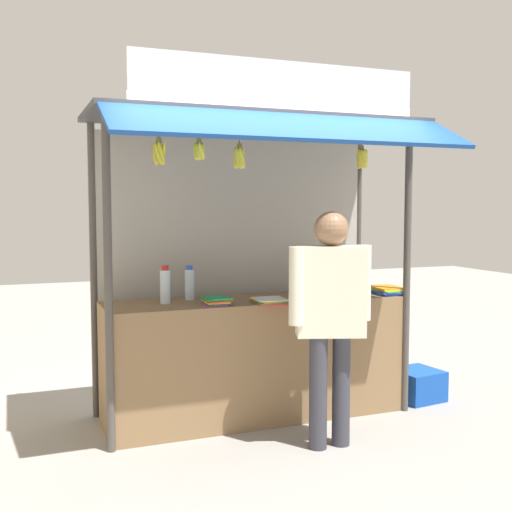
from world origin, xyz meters
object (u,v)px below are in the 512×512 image
at_px(water_bottle_right, 190,284).
at_px(banana_bunch_leftmost, 362,159).
at_px(magazine_stack_mid_right, 387,290).
at_px(magazine_stack_back_left, 216,301).
at_px(banana_bunch_inner_left, 199,151).
at_px(vendor_person, 330,307).
at_px(water_bottle_far_left, 319,280).
at_px(banana_bunch_rightmost, 159,153).
at_px(water_bottle_mid_left, 165,286).
at_px(magazine_stack_rear_center, 270,301).
at_px(plastic_crate, 417,385).
at_px(banana_bunch_inner_right, 239,157).

xyz_separation_m(water_bottle_right, banana_bunch_leftmost, (1.24, -0.58, 0.99)).
relative_size(water_bottle_right, magazine_stack_mid_right, 0.84).
bearing_deg(banana_bunch_leftmost, water_bottle_right, 154.99).
bearing_deg(water_bottle_right, magazine_stack_back_left, -70.07).
distance_m(water_bottle_right, magazine_stack_mid_right, 1.69).
relative_size(water_bottle_right, magazine_stack_back_left, 1.08).
xyz_separation_m(banana_bunch_inner_left, vendor_person, (0.85, -0.38, -1.10)).
distance_m(magazine_stack_back_left, banana_bunch_inner_left, 1.16).
height_order(water_bottle_far_left, banana_bunch_rightmost, banana_bunch_rightmost).
bearing_deg(water_bottle_far_left, banana_bunch_leftmost, -77.49).
height_order(water_bottle_mid_left, banana_bunch_leftmost, banana_bunch_leftmost).
height_order(water_bottle_mid_left, water_bottle_far_left, water_bottle_mid_left).
bearing_deg(magazine_stack_mid_right, water_bottle_mid_left, 174.38).
height_order(magazine_stack_rear_center, plastic_crate, magazine_stack_rear_center).
height_order(banana_bunch_inner_right, banana_bunch_rightmost, same).
height_order(water_bottle_far_left, magazine_stack_rear_center, water_bottle_far_left).
height_order(water_bottle_right, banana_bunch_leftmost, banana_bunch_leftmost).
bearing_deg(banana_bunch_leftmost, vendor_person, -140.84).
bearing_deg(plastic_crate, water_bottle_far_left, 168.39).
bearing_deg(water_bottle_right, vendor_person, -51.25).
bearing_deg(banana_bunch_inner_right, water_bottle_right, 110.84).
xyz_separation_m(banana_bunch_leftmost, plastic_crate, (0.79, 0.31, -1.97)).
bearing_deg(magazine_stack_rear_center, water_bottle_far_left, 28.63).
relative_size(magazine_stack_back_left, plastic_crate, 0.67).
distance_m(water_bottle_mid_left, banana_bunch_rightmost, 1.09).
bearing_deg(magazine_stack_rear_center, banana_bunch_leftmost, -14.01).
bearing_deg(banana_bunch_rightmost, vendor_person, -18.63).
bearing_deg(magazine_stack_mid_right, water_bottle_right, 169.55).
relative_size(magazine_stack_mid_right, banana_bunch_leftmost, 1.19).
height_order(water_bottle_mid_left, magazine_stack_rear_center, water_bottle_mid_left).
bearing_deg(water_bottle_mid_left, plastic_crate, -3.59).
bearing_deg(vendor_person, banana_bunch_rightmost, 0.80).
bearing_deg(vendor_person, banana_bunch_leftmost, -121.41).
height_order(vendor_person, plastic_crate, vendor_person).
relative_size(magazine_stack_rear_center, magazine_stack_back_left, 1.12).
distance_m(water_bottle_far_left, banana_bunch_rightmost, 1.86).
distance_m(magazine_stack_back_left, vendor_person, 0.91).
bearing_deg(plastic_crate, banana_bunch_inner_right, -170.13).
relative_size(banana_bunch_leftmost, vendor_person, 0.17).
distance_m(magazine_stack_rear_center, vendor_person, 0.60).
bearing_deg(banana_bunch_rightmost, water_bottle_mid_left, 73.15).
relative_size(water_bottle_mid_left, banana_bunch_rightmost, 1.03).
height_order(water_bottle_right, banana_bunch_inner_right, banana_bunch_inner_right).
relative_size(banana_bunch_inner_left, plastic_crate, 0.64).
xyz_separation_m(magazine_stack_rear_center, magazine_stack_back_left, (-0.42, 0.08, 0.01)).
xyz_separation_m(banana_bunch_rightmost, plastic_crate, (2.39, 0.31, -1.97)).
bearing_deg(banana_bunch_inner_left, magazine_stack_back_left, 52.00).
height_order(water_bottle_mid_left, vendor_person, vendor_person).
bearing_deg(magazine_stack_back_left, banana_bunch_inner_right, -68.01).
xyz_separation_m(water_bottle_right, magazine_stack_back_left, (0.12, -0.32, -0.10)).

